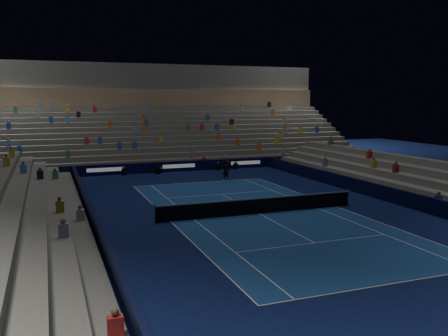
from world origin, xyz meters
TOP-DOWN VIEW (x-y plane):
  - ground at (0.00, 0.00)m, footprint 90.00×90.00m
  - court_surface at (0.00, 0.00)m, footprint 10.97×23.77m
  - sponsor_barrier_far at (0.00, 18.50)m, footprint 44.00×0.25m
  - sponsor_barrier_east at (9.70, 0.00)m, footprint 0.25×37.00m
  - sponsor_barrier_west at (-9.70, 0.00)m, footprint 0.25×37.00m
  - grandstand_main at (0.00, 27.90)m, footprint 44.00×15.20m
  - grandstand_east at (13.17, 0.00)m, footprint 5.00×37.00m
  - grandstand_west at (-13.17, 0.00)m, footprint 5.00×37.00m
  - tennis_net at (0.00, 0.00)m, footprint 12.90×0.10m
  - tennis_player at (2.39, 11.96)m, footprint 0.72×0.55m
  - broadcast_camera at (-2.14, 17.81)m, footprint 0.68×1.05m

SIDE VIEW (x-z plane):
  - ground at x=0.00m, z-range 0.00..0.00m
  - court_surface at x=0.00m, z-range 0.00..0.01m
  - broadcast_camera at x=-2.14m, z-range 0.01..0.67m
  - sponsor_barrier_far at x=0.00m, z-range 0.00..1.00m
  - sponsor_barrier_east at x=9.70m, z-range 0.00..1.00m
  - sponsor_barrier_west at x=-9.70m, z-range 0.00..1.00m
  - tennis_net at x=0.00m, z-range -0.05..1.05m
  - tennis_player at x=2.39m, z-range 0.00..1.78m
  - grandstand_east at x=13.17m, z-range -0.33..2.17m
  - grandstand_west at x=-13.17m, z-range -0.33..2.17m
  - grandstand_main at x=0.00m, z-range -2.22..8.98m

